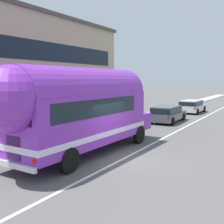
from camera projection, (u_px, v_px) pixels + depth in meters
The scene contains 7 objects.
ground_plane at pixel (123, 159), 12.51m from camera, with size 300.00×300.00×0.00m, color #565454.
lane_markings at pixel (172, 121), 23.66m from camera, with size 4.08×80.00×0.01m.
sidewalk_slab at pixel (129, 121), 23.52m from camera, with size 1.90×90.00×0.15m, color #ADA89E.
roadside_building at pixel (5, 75), 20.69m from camera, with size 10.36×15.27×7.84m.
painted_bus at pixel (78, 107), 12.66m from camera, with size 2.79×10.43×4.12m.
car_lead at pixel (167, 113), 23.04m from camera, with size 1.99×4.57×1.37m.
car_second at pixel (192, 106), 29.42m from camera, with size 2.07×4.33×1.37m.
Camera 1 is at (5.82, -10.70, 3.58)m, focal length 44.39 mm.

